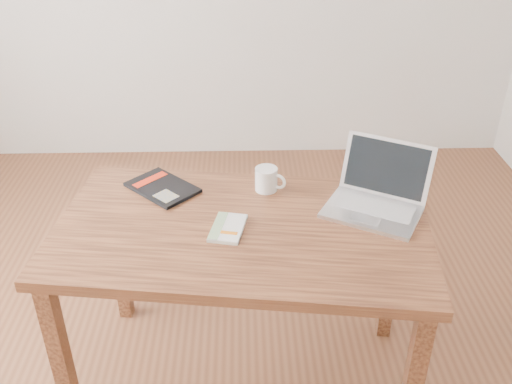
{
  "coord_description": "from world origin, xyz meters",
  "views": [
    {
      "loc": [
        0.16,
        -1.7,
        1.86
      ],
      "look_at": [
        0.21,
        -0.01,
        0.85
      ],
      "focal_mm": 40.0,
      "sensor_mm": 36.0,
      "label": 1
    }
  ],
  "objects_px": {
    "black_guidebook": "(162,187)",
    "laptop": "(377,196)",
    "white_guidebook": "(228,228)",
    "coffee_mug": "(267,179)",
    "desk": "(242,247)"
  },
  "relations": [
    {
      "from": "laptop",
      "to": "black_guidebook",
      "type": "bearing_deg",
      "value": -161.8
    },
    {
      "from": "white_guidebook",
      "to": "black_guidebook",
      "type": "relative_size",
      "value": 0.62
    },
    {
      "from": "black_guidebook",
      "to": "coffee_mug",
      "type": "relative_size",
      "value": 2.62
    },
    {
      "from": "white_guidebook",
      "to": "laptop",
      "type": "height_order",
      "value": "laptop"
    },
    {
      "from": "black_guidebook",
      "to": "white_guidebook",
      "type": "bearing_deg",
      "value": -93.73
    },
    {
      "from": "black_guidebook",
      "to": "laptop",
      "type": "bearing_deg",
      "value": -56.59
    },
    {
      "from": "desk",
      "to": "laptop",
      "type": "xyz_separation_m",
      "value": [
        0.49,
        0.11,
        0.14
      ]
    },
    {
      "from": "coffee_mug",
      "to": "laptop",
      "type": "bearing_deg",
      "value": 6.3
    },
    {
      "from": "white_guidebook",
      "to": "coffee_mug",
      "type": "distance_m",
      "value": 0.31
    },
    {
      "from": "desk",
      "to": "laptop",
      "type": "bearing_deg",
      "value": 20.23
    },
    {
      "from": "black_guidebook",
      "to": "desk",
      "type": "bearing_deg",
      "value": -86.43
    },
    {
      "from": "white_guidebook",
      "to": "laptop",
      "type": "relative_size",
      "value": 0.45
    },
    {
      "from": "black_guidebook",
      "to": "coffee_mug",
      "type": "xyz_separation_m",
      "value": [
        0.4,
        -0.02,
        0.04
      ]
    },
    {
      "from": "white_guidebook",
      "to": "laptop",
      "type": "xyz_separation_m",
      "value": [
        0.54,
        0.13,
        0.04
      ]
    },
    {
      "from": "laptop",
      "to": "coffee_mug",
      "type": "distance_m",
      "value": 0.41
    }
  ]
}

